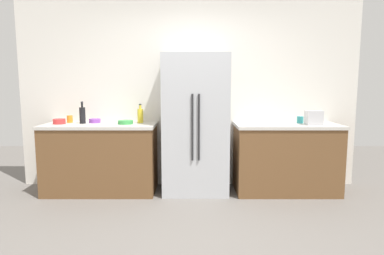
{
  "coord_description": "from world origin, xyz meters",
  "views": [
    {
      "loc": [
        0.05,
        -2.94,
        1.46
      ],
      "look_at": [
        0.04,
        0.44,
        1.01
      ],
      "focal_mm": 31.17,
      "sensor_mm": 36.0,
      "label": 1
    }
  ],
  "objects_px": {
    "toaster": "(315,118)",
    "bowl_a": "(96,121)",
    "refrigerator": "(197,124)",
    "cup_b": "(71,119)",
    "bowl_b": "(61,121)",
    "bottle_a": "(84,115)",
    "cup_a": "(301,120)",
    "bottle_b": "(141,115)",
    "bowl_c": "(127,122)"
  },
  "relations": [
    {
      "from": "bowl_b",
      "to": "bowl_a",
      "type": "bearing_deg",
      "value": 18.3
    },
    {
      "from": "cup_b",
      "to": "bowl_c",
      "type": "distance_m",
      "value": 0.81
    },
    {
      "from": "bottle_b",
      "to": "bowl_c",
      "type": "xyz_separation_m",
      "value": [
        -0.18,
        -0.14,
        -0.08
      ]
    },
    {
      "from": "bottle_b",
      "to": "cup_a",
      "type": "distance_m",
      "value": 2.18
    },
    {
      "from": "cup_a",
      "to": "refrigerator",
      "type": "bearing_deg",
      "value": -176.19
    },
    {
      "from": "refrigerator",
      "to": "bottle_a",
      "type": "xyz_separation_m",
      "value": [
        -1.52,
        0.05,
        0.12
      ]
    },
    {
      "from": "bottle_b",
      "to": "cup_b",
      "type": "xyz_separation_m",
      "value": [
        -0.97,
        0.01,
        -0.05
      ]
    },
    {
      "from": "toaster",
      "to": "cup_a",
      "type": "height_order",
      "value": "toaster"
    },
    {
      "from": "toaster",
      "to": "bottle_b",
      "type": "relative_size",
      "value": 0.78
    },
    {
      "from": "bowl_c",
      "to": "bowl_a",
      "type": "bearing_deg",
      "value": 161.97
    },
    {
      "from": "bowl_c",
      "to": "cup_b",
      "type": "bearing_deg",
      "value": 169.11
    },
    {
      "from": "toaster",
      "to": "bowl_a",
      "type": "relative_size",
      "value": 1.31
    },
    {
      "from": "bottle_a",
      "to": "cup_a",
      "type": "distance_m",
      "value": 2.94
    },
    {
      "from": "cup_a",
      "to": "cup_b",
      "type": "bearing_deg",
      "value": 179.1
    },
    {
      "from": "bowl_a",
      "to": "bottle_a",
      "type": "bearing_deg",
      "value": -147.33
    },
    {
      "from": "bottle_b",
      "to": "toaster",
      "type": "bearing_deg",
      "value": -5.91
    },
    {
      "from": "bowl_b",
      "to": "toaster",
      "type": "bearing_deg",
      "value": -1.65
    },
    {
      "from": "refrigerator",
      "to": "toaster",
      "type": "relative_size",
      "value": 9.15
    },
    {
      "from": "cup_b",
      "to": "bowl_a",
      "type": "bearing_deg",
      "value": -1.01
    },
    {
      "from": "bottle_a",
      "to": "bowl_b",
      "type": "distance_m",
      "value": 0.31
    },
    {
      "from": "bottle_a",
      "to": "cup_a",
      "type": "height_order",
      "value": "bottle_a"
    },
    {
      "from": "bowl_b",
      "to": "bottle_a",
      "type": "bearing_deg",
      "value": 10.55
    },
    {
      "from": "bowl_a",
      "to": "bottle_b",
      "type": "bearing_deg",
      "value": -0.18
    },
    {
      "from": "toaster",
      "to": "bowl_c",
      "type": "bearing_deg",
      "value": 177.86
    },
    {
      "from": "bottle_b",
      "to": "cup_b",
      "type": "height_order",
      "value": "bottle_b"
    },
    {
      "from": "bottle_b",
      "to": "bowl_a",
      "type": "bearing_deg",
      "value": 179.82
    },
    {
      "from": "cup_b",
      "to": "bowl_b",
      "type": "relative_size",
      "value": 0.62
    },
    {
      "from": "toaster",
      "to": "cup_b",
      "type": "bearing_deg",
      "value": 175.7
    },
    {
      "from": "refrigerator",
      "to": "bottle_b",
      "type": "xyz_separation_m",
      "value": [
        -0.75,
        0.14,
        0.11
      ]
    },
    {
      "from": "bottle_a",
      "to": "bowl_c",
      "type": "relative_size",
      "value": 1.48
    },
    {
      "from": "cup_b",
      "to": "bowl_b",
      "type": "bearing_deg",
      "value": -120.43
    },
    {
      "from": "bottle_a",
      "to": "bowl_a",
      "type": "distance_m",
      "value": 0.18
    },
    {
      "from": "refrigerator",
      "to": "bowl_c",
      "type": "xyz_separation_m",
      "value": [
        -0.93,
        -0.01,
        0.03
      ]
    },
    {
      "from": "bowl_b",
      "to": "bowl_c",
      "type": "height_order",
      "value": "bowl_b"
    },
    {
      "from": "toaster",
      "to": "cup_a",
      "type": "distance_m",
      "value": 0.23
    },
    {
      "from": "toaster",
      "to": "refrigerator",
      "type": "bearing_deg",
      "value": 176.24
    },
    {
      "from": "refrigerator",
      "to": "cup_a",
      "type": "relative_size",
      "value": 20.27
    },
    {
      "from": "cup_b",
      "to": "bowl_b",
      "type": "distance_m",
      "value": 0.17
    },
    {
      "from": "toaster",
      "to": "bottle_b",
      "type": "bearing_deg",
      "value": 174.09
    },
    {
      "from": "cup_b",
      "to": "bowl_c",
      "type": "xyz_separation_m",
      "value": [
        0.79,
        -0.15,
        -0.03
      ]
    },
    {
      "from": "refrigerator",
      "to": "toaster",
      "type": "distance_m",
      "value": 1.54
    },
    {
      "from": "toaster",
      "to": "bottle_b",
      "type": "distance_m",
      "value": 2.3
    },
    {
      "from": "bottle_a",
      "to": "refrigerator",
      "type": "bearing_deg",
      "value": -1.9
    },
    {
      "from": "bottle_a",
      "to": "cup_b",
      "type": "distance_m",
      "value": 0.24
    },
    {
      "from": "cup_a",
      "to": "bowl_b",
      "type": "relative_size",
      "value": 0.57
    },
    {
      "from": "refrigerator",
      "to": "toaster",
      "type": "height_order",
      "value": "refrigerator"
    },
    {
      "from": "bowl_a",
      "to": "bowl_c",
      "type": "relative_size",
      "value": 0.77
    },
    {
      "from": "toaster",
      "to": "cup_b",
      "type": "distance_m",
      "value": 3.27
    },
    {
      "from": "cup_a",
      "to": "bowl_a",
      "type": "relative_size",
      "value": 0.59
    },
    {
      "from": "bottle_b",
      "to": "bowl_c",
      "type": "relative_size",
      "value": 1.29
    }
  ]
}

